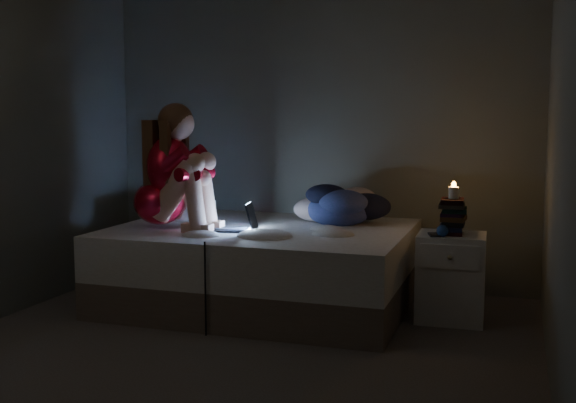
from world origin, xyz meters
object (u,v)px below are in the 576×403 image
at_px(bed, 262,266).
at_px(nightstand, 451,277).
at_px(woman, 159,166).
at_px(laptop, 234,216).
at_px(candle, 454,194).
at_px(phone, 434,235).

distance_m(bed, nightstand, 1.38).
relative_size(woman, laptop, 3.02).
xyz_separation_m(bed, candle, (1.38, 0.04, 0.58)).
height_order(nightstand, phone, phone).
distance_m(candle, phone, 0.31).
xyz_separation_m(bed, laptop, (-0.12, -0.23, 0.40)).
bearing_deg(woman, laptop, 7.40).
xyz_separation_m(nightstand, phone, (-0.11, -0.10, 0.31)).
distance_m(laptop, nightstand, 1.57).
height_order(bed, woman, woman).
relative_size(nightstand, phone, 4.31).
height_order(laptop, nightstand, laptop).
relative_size(woman, phone, 6.54).
bearing_deg(bed, phone, -3.13).
distance_m(nightstand, phone, 0.34).
bearing_deg(bed, nightstand, 1.32).
bearing_deg(woman, nightstand, 10.69).
xyz_separation_m(woman, nightstand, (2.06, 0.32, -0.74)).
distance_m(woman, candle, 2.10).
height_order(bed, candle, candle).
xyz_separation_m(laptop, phone, (1.39, 0.16, -0.09)).
bearing_deg(candle, bed, -178.51).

